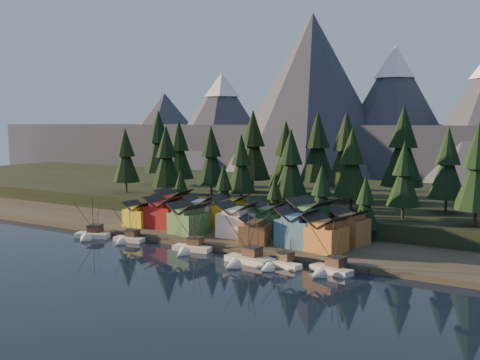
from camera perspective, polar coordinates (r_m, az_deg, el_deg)
The scene contains 45 objects.
ground at distance 121.74m, azimuth -7.24°, elevation -8.86°, with size 500.00×500.00×0.00m, color black.
shore_strip at distance 154.08m, azimuth 2.04°, elevation -5.33°, with size 400.00×50.00×1.50m, color #312E24.
hillside at distance 198.28m, azimuth 9.08°, elevation -2.15°, with size 420.00×100.00×6.00m, color black.
dock at distance 134.54m, azimuth -2.86°, elevation -7.14°, with size 80.00×4.00×1.00m, color #4B4236.
mountain_ridge at distance 315.35m, azimuth 16.91°, elevation 4.94°, with size 560.00×190.00×90.00m.
boat_0 at distance 151.46m, azimuth -15.67°, elevation -5.10°, with size 10.09×10.72×12.24m.
boat_1 at distance 144.51m, azimuth -11.97°, elevation -5.66°, with size 8.91×9.50×10.93m.
boat_3 at distance 131.67m, azimuth -5.37°, elevation -6.68°, with size 10.26×10.97×11.71m.
boat_4 at distance 119.93m, azimuth 0.41°, elevation -7.84°, with size 11.25×12.02×12.76m.
boat_5 at distance 117.62m, azimuth 3.99°, elevation -8.34°, with size 10.35×10.98×10.94m.
boat_6 at distance 113.92m, azimuth 9.42°, elevation -8.68°, with size 9.92×10.55×12.14m.
house_front_0 at distance 157.60m, azimuth -10.76°, elevation -3.51°, with size 7.16×6.77×7.14m.
house_front_1 at distance 154.17m, azimuth -8.19°, elevation -3.32°, with size 9.23×8.92×8.93m.
house_front_2 at distance 145.23m, azimuth -5.53°, elevation -3.99°, with size 9.86×9.92×8.36m.
house_front_3 at distance 140.73m, azimuth -0.31°, elevation -4.15°, with size 9.55×9.17×9.04m.
house_front_4 at distance 133.12m, azimuth 1.60°, elevation -5.25°, with size 8.11×8.51×6.84m.
house_front_5 at distance 130.52m, azimuth 6.17°, elevation -4.93°, with size 9.68×8.96×9.36m.
house_front_6 at distance 126.54m, azimuth 9.07°, elevation -5.52°, with size 10.11×9.76×8.55m.
house_back_0 at distance 162.14m, azimuth -7.04°, elevation -2.67°, with size 9.75×9.42×9.84m.
house_back_1 at distance 154.70m, azimuth -4.28°, elevation -3.24°, with size 9.72×9.79×8.95m.
house_back_2 at distance 151.86m, azimuth -1.04°, elevation -3.30°, with size 10.00×9.38×9.46m.
house_back_3 at distance 143.10m, azimuth 3.00°, elevation -4.02°, with size 8.81×7.86×8.85m.
house_back_4 at distance 136.45m, azimuth 7.72°, elevation -4.13°, with size 11.72×11.42×10.84m.
house_back_5 at distance 134.78m, azimuth 11.63°, elevation -4.79°, with size 9.19×9.27×8.80m.
tree_hill_0 at distance 197.94m, azimuth -12.10°, elevation 2.39°, with size 10.10×10.10×23.54m.
tree_hill_1 at distance 202.26m, azimuth -6.52°, elevation 3.02°, with size 11.36×11.36×26.46m.
tree_hill_2 at distance 180.46m, azimuth -7.87°, elevation 2.30°, with size 10.56×10.56×24.60m.
tree_hill_3 at distance 184.15m, azimuth -3.09°, elevation 2.41°, with size 10.51×10.51×24.49m.
tree_hill_4 at distance 192.48m, azimuth 1.39°, elevation 3.49°, with size 12.89×12.89×30.03m.
tree_hill_5 at distance 166.19m, azimuth 0.12°, elevation 1.52°, with size 9.39×9.39×21.89m.
tree_hill_6 at distance 175.35m, azimuth 4.89°, elevation 2.52°, with size 11.26×11.26×26.23m.
tree_hill_7 at distance 155.84m, azimuth 5.43°, elevation 1.57°, with size 10.22×10.22×23.81m.
tree_hill_8 at distance 174.67m, azimuth 11.23°, elevation 2.96°, with size 12.57×12.57×29.29m.
tree_hill_9 at distance 156.19m, azimuth 11.85°, elevation 1.57°, with size 10.42×10.42×24.28m.
tree_hill_10 at distance 177.60m, azimuth 16.98°, elevation 3.19°, with size 13.38×13.38×31.17m.
tree_hill_11 at distance 147.05m, azimuth 17.08°, elevation 0.38°, with size 8.88×8.88×20.69m.
tree_hill_12 at distance 160.85m, azimuth 21.25°, elevation 1.43°, with size 10.47×10.47×24.39m.
tree_hill_13 at distance 141.59m, azimuth 23.99°, elevation 0.98°, with size 10.97×10.97×25.55m.
tree_hill_15 at distance 189.05m, azimuth 8.26°, elevation 3.29°, with size 12.68×12.68×29.53m.
tree_hill_16 at distance 221.19m, azimuth -8.65°, elevation 3.84°, with size 13.11×13.11×30.54m.
tree_shore_0 at distance 167.74m, azimuth -6.34°, elevation -1.22°, with size 6.65×6.65×15.50m.
tree_shore_1 at distance 158.44m, azimuth -1.74°, elevation -1.15°, with size 7.67×7.67×17.87m.
tree_shore_2 at distance 150.20m, azimuth 3.72°, elevation -2.14°, with size 6.52×6.52×15.18m.
tree_shore_3 at distance 144.10m, azimuth 8.68°, elevation -1.73°, with size 8.10×8.10×18.87m.
tree_shore_4 at distance 140.22m, azimuth 13.22°, elevation -2.59°, with size 7.07×7.07×16.46m.
Camera 1 is at (73.14, -92.08, 31.51)m, focal length 40.00 mm.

